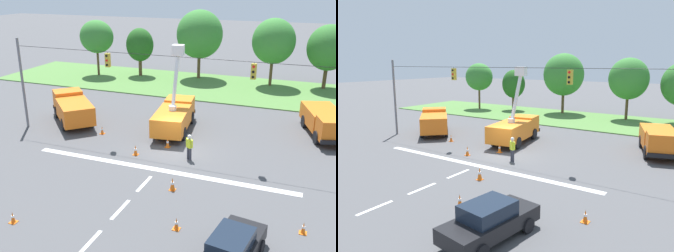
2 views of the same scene
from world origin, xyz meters
The scene contains 19 objects.
ground_plane centered at (0.00, 0.00, 0.00)m, with size 200.00×200.00×0.00m, color #4C4C4F.
grass_verge centered at (0.00, 18.00, 0.05)m, with size 56.00×12.00×0.10m, color #517F3D.
lane_markings centered at (0.00, -4.93, 0.00)m, with size 17.60×15.25×0.01m.
signal_gantry centered at (-0.02, 0.00, 4.25)m, with size 26.20×0.33×7.20m.
tree_far_west centered at (-17.28, 18.48, 4.85)m, with size 4.28×3.65×6.87m.
tree_west centered at (-12.23, 20.17, 3.88)m, with size 3.45×3.07×5.94m.
tree_centre centered at (-4.95, 21.38, 5.35)m, with size 5.48×5.40×8.21m.
tree_east centered at (3.71, 20.90, 5.05)m, with size 4.71×4.56×7.56m.
utility_truck_bucket_lift centered at (-1.46, 3.59, 1.35)m, with size 3.33×6.97×6.61m.
utility_truck_support_near centered at (-10.14, 2.32, 1.25)m, with size 6.11×6.11×2.27m.
utility_truck_support_far centered at (9.74, 6.71, 1.17)m, with size 4.12×6.71×2.06m.
sedan_black centered at (6.33, -10.57, 0.79)m, with size 2.37×4.51×1.56m.
road_worker centered at (1.38, -1.24, 1.00)m, with size 0.58×0.41×1.77m.
traffic_cone_foreground_left centered at (9.03, -7.14, 0.28)m, with size 0.36×0.36×0.59m.
traffic_cone_foreground_right centered at (1.81, -5.54, 0.39)m, with size 0.36×0.36×0.78m.
traffic_cone_mid_left centered at (3.33, -9.01, 0.30)m, with size 0.36×0.36×0.63m.
traffic_cone_mid_right centered at (-2.27, -1.90, 0.35)m, with size 0.36×0.36×0.71m.
traffic_cone_near_bucket centered at (-0.70, 0.12, 0.35)m, with size 0.36×0.36×0.71m.
traffic_cone_lane_edge_b centered at (-6.44, 0.74, 0.31)m, with size 0.36×0.36×0.65m.
Camera 2 is at (13.60, -20.23, 6.95)m, focal length 35.00 mm.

